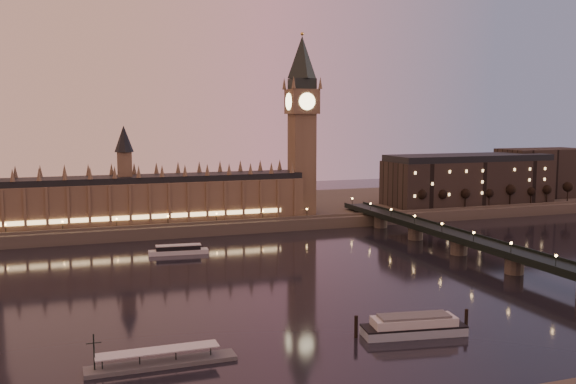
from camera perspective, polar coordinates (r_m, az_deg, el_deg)
name	(u,v)px	position (r m, az deg, el deg)	size (l,w,h in m)	color
ground	(282,282)	(246.50, -0.56, -7.99)	(700.00, 700.00, 0.00)	black
far_embankment	(242,210)	(409.33, -4.11, -1.65)	(560.00, 130.00, 6.00)	#423D35
palace_of_westminster	(137,194)	(350.82, -13.29, -0.14)	(180.00, 26.62, 52.00)	brown
big_ben	(302,114)	(370.52, 1.25, 6.95)	(17.68, 17.68, 104.00)	brown
westminster_bridge	(484,251)	(287.57, 17.04, -5.02)	(13.20, 260.00, 15.30)	black
city_block	(493,177)	(450.40, 17.78, 1.28)	(155.00, 45.00, 34.00)	black
bare_tree_0	(421,195)	(394.44, 11.71, -0.28)	(6.15, 6.15, 12.50)	black
bare_tree_1	(443,194)	(402.90, 13.65, -0.19)	(6.15, 6.15, 12.50)	black
bare_tree_2	(466,193)	(411.80, 15.51, -0.10)	(6.15, 6.15, 12.50)	black
bare_tree_3	(487,192)	(421.12, 17.28, -0.01)	(6.15, 6.15, 12.50)	black
bare_tree_4	(508,191)	(430.83, 18.98, 0.07)	(6.15, 6.15, 12.50)	black
bare_tree_5	(529,190)	(440.90, 20.60, 0.15)	(6.15, 6.15, 12.50)	black
bare_tree_6	(549,189)	(451.31, 22.15, 0.23)	(6.15, 6.15, 12.50)	black
bare_tree_7	(568,188)	(462.03, 23.63, 0.30)	(6.15, 6.15, 12.50)	black
cruise_boat_a	(178,250)	(298.54, -9.72, -5.10)	(27.36, 8.42, 4.31)	silver
moored_barge	(414,326)	(192.07, 11.12, -11.60)	(34.35, 12.93, 6.37)	#93A7BB
pontoon_pier	(161,361)	(170.73, -11.23, -14.55)	(38.00, 6.33, 10.13)	#595B5E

